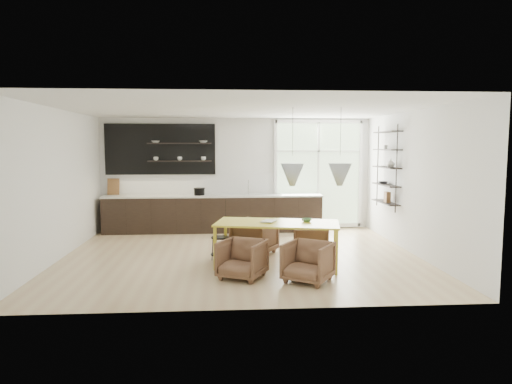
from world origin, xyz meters
name	(u,v)px	position (x,y,z in m)	size (l,w,h in m)	color
room	(265,179)	(0.58, 1.10, 1.46)	(7.02, 6.01, 2.91)	#D1B889
kitchen_run	(210,208)	(-0.69, 2.69, 0.60)	(5.54, 0.69, 2.75)	black
right_shelving	(387,170)	(3.36, 1.17, 1.65)	(0.26, 1.22, 1.90)	black
dining_table	(277,225)	(0.64, -0.79, 0.75)	(2.37, 1.43, 0.81)	gold
armchair_back_left	(255,237)	(0.29, 0.16, 0.36)	(0.76, 0.78, 0.71)	brown
armchair_back_right	(311,241)	(1.39, -0.07, 0.30)	(0.64, 0.66, 0.60)	brown
armchair_front_left	(242,259)	(-0.03, -1.53, 0.32)	(0.69, 0.71, 0.64)	brown
armchair_front_right	(308,262)	(1.02, -1.80, 0.33)	(0.70, 0.72, 0.65)	brown
wire_stool	(220,245)	(-0.40, -0.37, 0.30)	(0.37, 0.37, 0.47)	black
table_book	(263,221)	(0.38, -0.70, 0.82)	(0.22, 0.30, 0.03)	white
table_bowl	(307,220)	(1.18, -0.75, 0.84)	(0.19, 0.19, 0.06)	#457247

